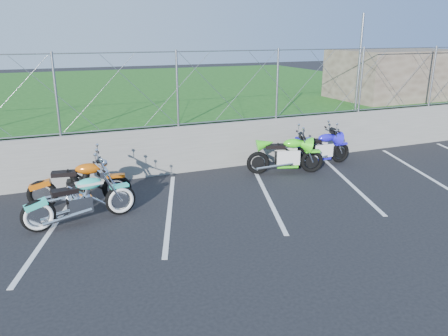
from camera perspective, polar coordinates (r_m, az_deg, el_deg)
name	(u,v)px	position (r m, az deg, el deg)	size (l,w,h in m)	color
ground	(183,227)	(8.83, -5.33, -7.67)	(90.00, 90.00, 0.00)	black
retaining_wall	(143,153)	(11.81, -10.52, 1.93)	(30.00, 0.22, 1.30)	slate
grass_field	(96,101)	(21.52, -16.35, 8.36)	(30.00, 20.00, 1.30)	#1C5115
stone_building	(400,74)	(18.44, 22.00, 11.31)	(5.00, 3.00, 1.80)	brown
chain_link_fence	(140,91)	(11.50, -10.97, 9.89)	(28.00, 0.03, 2.00)	gray
sign_pole	(359,63)	(15.01, 17.27, 13.01)	(0.08, 0.08, 3.00)	gray
parking_lines	(220,201)	(10.06, -0.50, -4.37)	(18.29, 4.31, 0.01)	silver
cruiser_turquoise	(82,201)	(9.28, -18.06, -4.17)	(2.28, 0.72, 1.14)	black
naked_orange	(81,185)	(10.20, -18.17, -2.13)	(2.23, 0.76, 1.12)	black
sportbike_green	(286,156)	(12.05, 8.14, 1.50)	(2.07, 0.86, 1.11)	black
sportbike_blue	(321,150)	(13.03, 12.50, 2.33)	(2.02, 0.72, 1.05)	black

